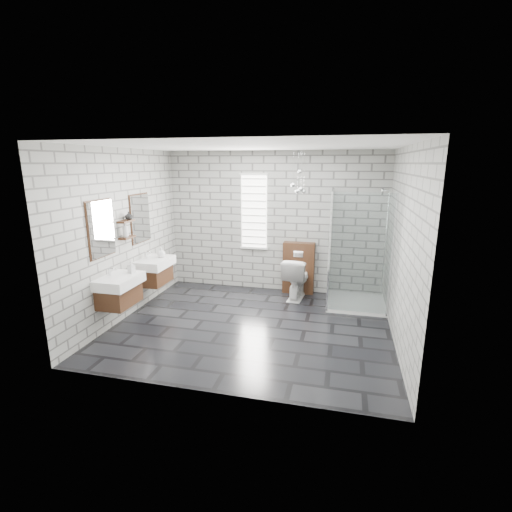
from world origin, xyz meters
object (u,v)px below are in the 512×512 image
at_px(vanity_left, 117,282).
at_px(shower_enclosure, 352,279).
at_px(toilet, 296,278).
at_px(vanity_right, 153,264).
at_px(cistern_panel, 299,268).

distance_m(vanity_left, shower_enclosure, 3.85).
bearing_deg(shower_enclosure, toilet, 167.22).
distance_m(vanity_left, vanity_right, 1.07).
bearing_deg(cistern_panel, vanity_right, -153.03).
bearing_deg(vanity_left, shower_enclosure, 27.58).
relative_size(shower_enclosure, toilet, 2.62).
bearing_deg(vanity_left, vanity_right, 90.00).
distance_m(vanity_right, shower_enclosure, 3.49).
xyz_separation_m(vanity_left, toilet, (2.42, 2.01, -0.37)).
relative_size(cistern_panel, toilet, 1.29).
relative_size(vanity_left, cistern_panel, 1.57).
xyz_separation_m(vanity_left, cistern_panel, (2.42, 2.30, -0.26)).
height_order(vanity_left, shower_enclosure, shower_enclosure).
distance_m(vanity_left, toilet, 3.16).
distance_m(cistern_panel, shower_enclosure, 1.12).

